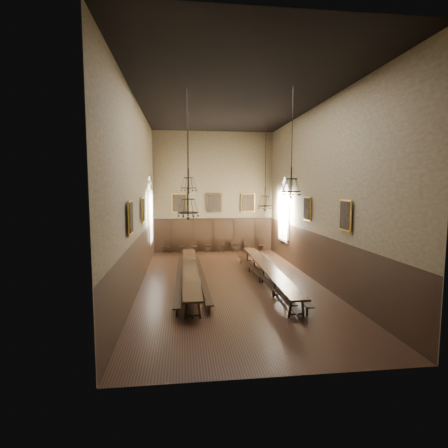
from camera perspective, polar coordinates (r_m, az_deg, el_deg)
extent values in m
cube|color=black|center=(18.13, 0.97, -9.59)|extent=(9.00, 18.00, 0.02)
cube|color=black|center=(17.95, 1.02, 19.37)|extent=(9.00, 18.00, 0.02)
cube|color=#796A4A|center=(26.42, -1.69, 5.22)|extent=(9.00, 0.02, 9.00)
cube|color=#796A4A|center=(8.63, 9.22, 3.53)|extent=(9.00, 0.02, 9.00)
cube|color=#796A4A|center=(17.43, -13.91, 4.64)|extent=(0.02, 18.00, 9.00)
cube|color=#796A4A|center=(18.63, 14.92, 4.69)|extent=(0.02, 18.00, 9.00)
cube|color=black|center=(17.85, -5.57, -7.18)|extent=(0.80, 10.71, 0.07)
cube|color=black|center=(18.10, 7.16, -6.99)|extent=(1.00, 10.81, 0.08)
cube|color=black|center=(18.08, -7.27, -8.22)|extent=(0.47, 10.22, 0.05)
cube|color=black|center=(18.07, -3.74, -8.28)|extent=(0.46, 9.54, 0.05)
cube|color=black|center=(18.19, 5.87, -8.18)|extent=(0.76, 9.71, 0.05)
cube|color=black|center=(18.51, 9.03, -7.84)|extent=(1.00, 10.72, 0.05)
cube|color=black|center=(26.20, -9.43, -3.71)|extent=(0.53, 0.53, 0.05)
cube|color=black|center=(26.35, -9.42, -3.08)|extent=(0.44, 0.14, 0.53)
cube|color=black|center=(26.24, -6.96, -3.63)|extent=(0.47, 0.47, 0.05)
cube|color=black|center=(26.39, -6.97, -2.98)|extent=(0.46, 0.06, 0.55)
cube|color=black|center=(26.19, -4.97, -3.65)|extent=(0.53, 0.53, 0.05)
cube|color=black|center=(26.34, -4.99, -3.01)|extent=(0.45, 0.13, 0.53)
cube|color=black|center=(26.32, -2.57, -3.73)|extent=(0.42, 0.42, 0.05)
cube|color=black|center=(26.45, -2.59, -3.18)|extent=(0.39, 0.07, 0.46)
cube|color=black|center=(26.34, -0.41, -3.56)|extent=(0.57, 0.57, 0.05)
cube|color=black|center=(26.48, -0.46, -2.92)|extent=(0.44, 0.18, 0.54)
cube|color=black|center=(26.46, 1.81, -3.55)|extent=(0.45, 0.45, 0.05)
cube|color=black|center=(26.60, 1.75, -2.92)|extent=(0.44, 0.05, 0.53)
cube|color=black|center=(26.71, 3.76, -3.57)|extent=(0.44, 0.44, 0.05)
cube|color=black|center=(26.84, 3.70, -3.02)|extent=(0.40, 0.08, 0.47)
cube|color=black|center=(26.84, 6.17, -3.49)|extent=(0.43, 0.43, 0.05)
cube|color=black|center=(26.97, 6.09, -2.91)|extent=(0.42, 0.06, 0.50)
cylinder|color=black|center=(19.70, -5.86, 13.53)|extent=(0.03, 0.03, 3.10)
torus|color=black|center=(19.53, -5.77, 5.86)|extent=(0.87, 0.87, 0.05)
torus|color=black|center=(19.54, -5.79, 7.52)|extent=(0.56, 0.56, 0.04)
cylinder|color=black|center=(19.53, -5.79, 7.22)|extent=(0.06, 0.06, 1.23)
cylinder|color=black|center=(20.08, 6.83, 11.90)|extent=(0.03, 0.03, 4.12)
torus|color=black|center=(20.00, 6.72, 2.95)|extent=(0.86, 0.86, 0.05)
torus|color=black|center=(19.98, 6.74, 4.55)|extent=(0.55, 0.55, 0.04)
cylinder|color=black|center=(19.98, 6.74, 4.26)|extent=(0.06, 0.06, 1.22)
cylinder|color=black|center=(15.38, -6.01, 13.75)|extent=(0.03, 0.03, 4.12)
torus|color=black|center=(15.28, -5.88, 1.85)|extent=(0.91, 0.91, 0.05)
torus|color=black|center=(15.25, -5.90, 4.05)|extent=(0.58, 0.58, 0.04)
cylinder|color=black|center=(15.25, -5.90, 3.65)|extent=(0.06, 0.06, 1.28)
cylinder|color=black|center=(15.26, 11.09, 15.30)|extent=(0.03, 0.03, 3.29)
torus|color=black|center=(15.06, 10.88, 5.23)|extent=(0.83, 0.83, 0.05)
torus|color=black|center=(15.06, 10.92, 7.27)|extent=(0.53, 0.53, 0.04)
cylinder|color=black|center=(15.06, 10.92, 6.90)|extent=(0.06, 0.06, 1.17)
cube|color=gold|center=(26.20, -7.34, 3.41)|extent=(1.10, 0.12, 1.40)
cube|color=black|center=(26.20, -7.34, 3.41)|extent=(0.98, 0.02, 1.28)
cube|color=gold|center=(26.31, -1.66, 3.47)|extent=(1.10, 0.12, 1.40)
cube|color=black|center=(26.31, -1.66, 3.47)|extent=(0.98, 0.02, 1.28)
cube|color=gold|center=(26.67, 3.92, 3.49)|extent=(1.10, 0.12, 1.40)
cube|color=black|center=(26.67, 3.92, 3.49)|extent=(0.98, 0.02, 1.28)
cube|color=gold|center=(18.44, -13.06, 2.24)|extent=(0.12, 1.00, 1.30)
cube|color=black|center=(18.44, -13.06, 2.24)|extent=(0.02, 0.88, 1.18)
cube|color=gold|center=(13.99, -15.03, 1.04)|extent=(0.12, 1.00, 1.30)
cube|color=black|center=(13.99, -15.03, 1.04)|extent=(0.02, 0.88, 1.18)
cube|color=gold|center=(19.54, 13.42, 2.43)|extent=(0.12, 1.00, 1.30)
cube|color=black|center=(19.54, 13.42, 2.43)|extent=(0.02, 0.88, 1.18)
cube|color=gold|center=(15.41, 19.21, 1.35)|extent=(0.12, 1.00, 1.30)
cube|color=black|center=(15.41, 19.21, 1.35)|extent=(0.02, 0.88, 1.18)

